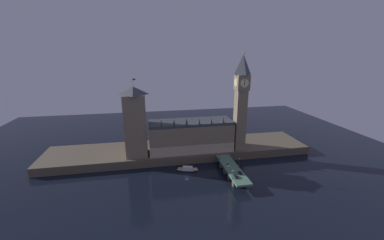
% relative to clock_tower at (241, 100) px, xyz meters
% --- Properties ---
extents(ground_plane, '(400.00, 400.00, 0.00)m').
position_rel_clock_tower_xyz_m(ground_plane, '(-48.35, -25.71, -48.50)').
color(ground_plane, black).
extents(embankment, '(220.00, 42.00, 6.72)m').
position_rel_clock_tower_xyz_m(embankment, '(-48.35, 13.29, -45.14)').
color(embankment, brown).
rests_on(embankment, ground_plane).
extents(parliament_hall, '(67.85, 23.81, 29.60)m').
position_rel_clock_tower_xyz_m(parliament_hall, '(-39.74, 6.51, -29.48)').
color(parliament_hall, '#7F7056').
rests_on(parliament_hall, embankment).
extents(clock_tower, '(10.42, 10.53, 78.83)m').
position_rel_clock_tower_xyz_m(clock_tower, '(0.00, 0.00, 0.00)').
color(clock_tower, '#7F7056').
rests_on(clock_tower, embankment).
extents(victoria_tower, '(16.50, 16.50, 60.26)m').
position_rel_clock_tower_xyz_m(victoria_tower, '(-83.36, 3.88, -14.55)').
color(victoria_tower, '#7F7056').
rests_on(victoria_tower, embankment).
extents(bridge, '(10.55, 46.00, 6.07)m').
position_rel_clock_tower_xyz_m(bridge, '(-16.45, -30.71, -44.47)').
color(bridge, '#4C7560').
rests_on(bridge, ground_plane).
extents(car_northbound_lead, '(1.86, 4.29, 1.51)m').
position_rel_clock_tower_xyz_m(car_northbound_lead, '(-18.78, -27.20, -41.72)').
color(car_northbound_lead, silver).
rests_on(car_northbound_lead, bridge).
extents(car_northbound_trail, '(2.08, 4.44, 1.55)m').
position_rel_clock_tower_xyz_m(car_northbound_trail, '(-18.78, -43.80, -41.70)').
color(car_northbound_trail, black).
rests_on(car_northbound_trail, bridge).
extents(car_southbound_lead, '(2.06, 4.06, 1.33)m').
position_rel_clock_tower_xyz_m(car_southbound_lead, '(-14.13, -39.77, -41.81)').
color(car_southbound_lead, black).
rests_on(car_southbound_lead, bridge).
extents(pedestrian_near_rail, '(0.38, 0.38, 1.84)m').
position_rel_clock_tower_xyz_m(pedestrian_near_rail, '(-21.10, -37.91, -41.45)').
color(pedestrian_near_rail, black).
rests_on(pedestrian_near_rail, bridge).
extents(pedestrian_mid_walk, '(0.38, 0.38, 1.60)m').
position_rel_clock_tower_xyz_m(pedestrian_mid_walk, '(-11.81, -31.92, -41.59)').
color(pedestrian_mid_walk, black).
rests_on(pedestrian_mid_walk, bridge).
extents(pedestrian_far_rail, '(0.38, 0.38, 1.71)m').
position_rel_clock_tower_xyz_m(pedestrian_far_rail, '(-21.10, -14.90, -41.52)').
color(pedestrian_far_rail, black).
rests_on(pedestrian_far_rail, bridge).
extents(street_lamp_near, '(1.34, 0.60, 6.33)m').
position_rel_clock_tower_xyz_m(street_lamp_near, '(-21.50, -45.43, -38.47)').
color(street_lamp_near, '#2D3333').
rests_on(street_lamp_near, bridge).
extents(street_lamp_mid, '(1.34, 0.60, 7.11)m').
position_rel_clock_tower_xyz_m(street_lamp_mid, '(-11.41, -30.71, -37.99)').
color(street_lamp_mid, '#2D3333').
rests_on(street_lamp_mid, bridge).
extents(street_lamp_far, '(1.34, 0.60, 6.24)m').
position_rel_clock_tower_xyz_m(street_lamp_far, '(-21.50, -15.99, -38.52)').
color(street_lamp_far, '#2D3333').
rests_on(street_lamp_far, bridge).
extents(boat_upstream, '(16.75, 8.54, 3.45)m').
position_rel_clock_tower_xyz_m(boat_upstream, '(-46.51, -18.00, -47.24)').
color(boat_upstream, '#B2A893').
rests_on(boat_upstream, ground_plane).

